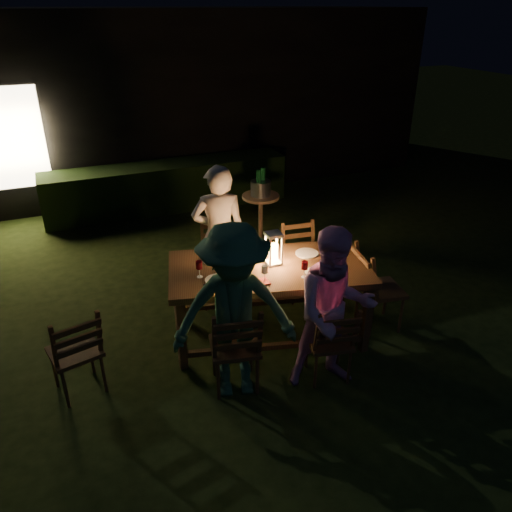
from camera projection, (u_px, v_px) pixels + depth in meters
name	position (u px, v px, depth m)	size (l,w,h in m)	color
garden_envelope	(159.00, 94.00, 10.38)	(40.00, 40.00, 3.20)	black
dining_table	(269.00, 273.00, 5.17)	(2.24, 1.49, 0.85)	#4A2D18
chair_near_left	(235.00, 361.00, 4.64)	(0.53, 0.55, 0.99)	#4A2D18
chair_near_right	(329.00, 354.00, 4.78)	(0.49, 0.51, 0.90)	#4A2D18
chair_far_left	(221.00, 279.00, 6.00)	(0.58, 0.60, 1.02)	#4A2D18
chair_far_right	(302.00, 275.00, 6.14)	(0.47, 0.50, 0.95)	#4A2D18
chair_end	(378.00, 302.00, 5.54)	(0.56, 0.53, 1.02)	#4A2D18
chair_spare	(78.00, 366.00, 4.59)	(0.52, 0.55, 0.96)	#4A2D18
person_house_side	(219.00, 236.00, 5.79)	(0.62, 0.41, 1.71)	beige
person_opp_right	(334.00, 311.00, 4.49)	(0.78, 0.61, 1.60)	#DF99D3
person_opp_left	(235.00, 314.00, 4.35)	(1.10, 0.63, 1.71)	#356A4A
lantern	(273.00, 250.00, 5.11)	(0.16, 0.16, 0.35)	white
plate_far_left	(214.00, 260.00, 5.25)	(0.25, 0.25, 0.01)	white
plate_near_left	(218.00, 280.00, 4.86)	(0.25, 0.25, 0.01)	white
plate_far_right	(307.00, 253.00, 5.38)	(0.25, 0.25, 0.01)	white
plate_near_right	(317.00, 273.00, 4.99)	(0.25, 0.25, 0.01)	white
wineglass_a	(237.00, 249.00, 5.30)	(0.06, 0.06, 0.18)	#59070F
wineglass_b	(199.00, 269.00, 4.89)	(0.06, 0.06, 0.18)	#59070F
wineglass_c	(304.00, 270.00, 4.88)	(0.06, 0.06, 0.18)	#59070F
wineglass_d	(324.00, 247.00, 5.33)	(0.06, 0.06, 0.18)	#59070F
wineglass_e	(265.00, 273.00, 4.81)	(0.06, 0.06, 0.18)	silver
bottle_table	(245.00, 256.00, 5.03)	(0.07, 0.07, 0.28)	#0F471E
napkin_left	(260.00, 282.00, 4.83)	(0.18, 0.14, 0.01)	red
napkin_right	(329.00, 276.00, 4.94)	(0.18, 0.14, 0.01)	red
phone	(211.00, 285.00, 4.78)	(0.14, 0.07, 0.01)	black
side_table	(261.00, 201.00, 7.38)	(0.55, 0.55, 0.75)	#906C48
ice_bucket	(261.00, 188.00, 7.29)	(0.30, 0.30, 0.22)	#A5A8AD
bottle_bucket_a	(259.00, 186.00, 7.22)	(0.07, 0.07, 0.32)	#0F471E
bottle_bucket_b	(263.00, 184.00, 7.32)	(0.07, 0.07, 0.32)	#0F471E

